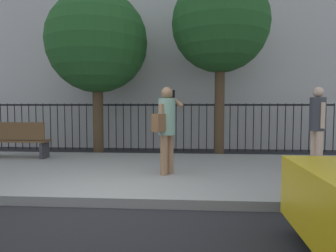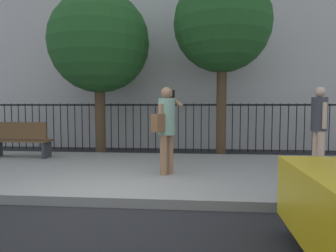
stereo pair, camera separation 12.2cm
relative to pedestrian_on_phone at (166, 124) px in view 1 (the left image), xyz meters
name	(u,v)px [view 1 (the left image)]	position (x,y,z in m)	size (l,w,h in m)	color
ground_plane	(98,208)	(-0.89, -1.68, -1.17)	(60.00, 60.00, 0.00)	black
sidewalk	(128,172)	(-0.89, 0.52, -1.09)	(28.00, 4.40, 0.15)	gray
building_facade	(157,8)	(-0.89, 6.82, 4.39)	(28.00, 4.00, 11.11)	#BCB7B2
iron_fence	(150,121)	(-0.89, 4.22, -0.15)	(12.03, 0.04, 1.60)	black
pedestrian_on_phone	(166,124)	(0.00, 0.00, 0.00)	(0.62, 0.72, 1.74)	#936B4C
pedestrian_walking	(317,121)	(3.30, 0.98, 0.01)	(0.39, 0.48, 1.79)	beige
street_bench	(17,139)	(-4.04, 1.62, -0.52)	(1.60, 0.45, 0.95)	brown
street_tree_near	(220,24)	(1.33, 3.06, 2.70)	(2.82, 2.82, 5.30)	#4C3823
street_tree_mid	(97,43)	(-2.32, 3.13, 2.25)	(3.03, 3.03, 4.95)	#4C3823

